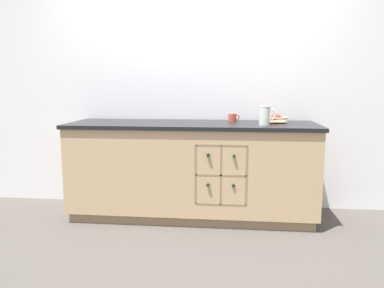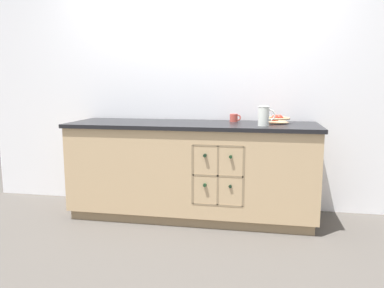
{
  "view_description": "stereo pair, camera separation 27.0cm",
  "coord_description": "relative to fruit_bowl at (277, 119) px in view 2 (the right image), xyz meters",
  "views": [
    {
      "loc": [
        0.37,
        -3.46,
        1.25
      ],
      "look_at": [
        0.0,
        0.0,
        0.71
      ],
      "focal_mm": 35.0,
      "sensor_mm": 36.0,
      "label": 1
    },
    {
      "loc": [
        0.64,
        -3.42,
        1.25
      ],
      "look_at": [
        0.0,
        0.0,
        0.71
      ],
      "focal_mm": 35.0,
      "sensor_mm": 36.0,
      "label": 2
    }
  ],
  "objects": [
    {
      "name": "ground_plane",
      "position": [
        -0.78,
        -0.11,
        -0.94
      ],
      "size": [
        14.0,
        14.0,
        0.0
      ],
      "primitive_type": "plane",
      "color": "#4C4742"
    },
    {
      "name": "back_wall",
      "position": [
        -0.78,
        0.29,
        0.33
      ],
      "size": [
        4.67,
        0.06,
        2.55
      ],
      "primitive_type": "cube",
      "color": "white",
      "rests_on": "ground_plane"
    },
    {
      "name": "kitchen_island",
      "position": [
        -0.78,
        -0.11,
        -0.48
      ],
      "size": [
        2.31,
        0.71,
        0.9
      ],
      "color": "#8B7354",
      "rests_on": "ground_plane"
    },
    {
      "name": "fruit_bowl",
      "position": [
        0.0,
        0.0,
        0.0
      ],
      "size": [
        0.24,
        0.24,
        0.08
      ],
      "color": "tan",
      "rests_on": "kitchen_island"
    },
    {
      "name": "white_pitcher",
      "position": [
        -0.12,
        -0.24,
        0.05
      ],
      "size": [
        0.15,
        0.1,
        0.17
      ],
      "color": "silver",
      "rests_on": "kitchen_island"
    },
    {
      "name": "ceramic_mug",
      "position": [
        -0.4,
        0.09,
        -0.0
      ],
      "size": [
        0.11,
        0.08,
        0.08
      ],
      "color": "#B7473D",
      "rests_on": "kitchen_island"
    }
  ]
}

